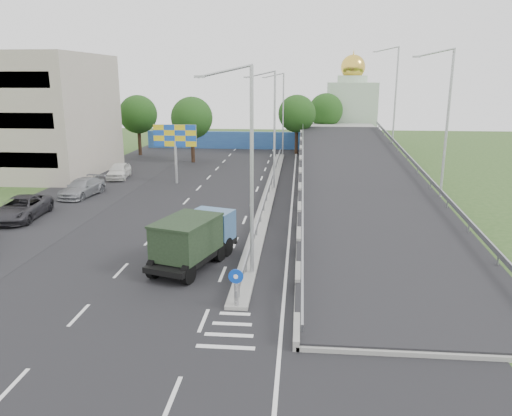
# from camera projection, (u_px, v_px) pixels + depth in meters

# --- Properties ---
(ground) EXTENTS (160.00, 160.00, 0.00)m
(ground) POSITION_uv_depth(u_px,v_px,m) (229.00, 335.00, 19.34)
(ground) COLOR #2D4C1E
(ground) RESTS_ON ground
(road_surface) EXTENTS (26.00, 90.00, 0.04)m
(road_surface) POSITION_uv_depth(u_px,v_px,m) (227.00, 206.00, 38.87)
(road_surface) COLOR black
(road_surface) RESTS_ON ground
(parking_strip) EXTENTS (8.00, 90.00, 0.05)m
(parking_strip) POSITION_uv_depth(u_px,v_px,m) (67.00, 202.00, 40.00)
(parking_strip) COLOR black
(parking_strip) RESTS_ON ground
(median) EXTENTS (1.00, 44.00, 0.20)m
(median) POSITION_uv_depth(u_px,v_px,m) (269.00, 194.00, 42.44)
(median) COLOR gray
(median) RESTS_ON ground
(overpass_ramp) EXTENTS (10.00, 50.00, 3.50)m
(overpass_ramp) POSITION_uv_depth(u_px,v_px,m) (359.00, 176.00, 41.37)
(overpass_ramp) COLOR gray
(overpass_ramp) RESTS_ON ground
(median_guardrail) EXTENTS (0.09, 44.00, 0.71)m
(median_guardrail) POSITION_uv_depth(u_px,v_px,m) (269.00, 186.00, 42.28)
(median_guardrail) COLOR gray
(median_guardrail) RESTS_ON median
(sign_bollard) EXTENTS (0.64, 0.23, 1.67)m
(sign_bollard) POSITION_uv_depth(u_px,v_px,m) (236.00, 287.00, 21.17)
(sign_bollard) COLOR black
(sign_bollard) RESTS_ON median
(lamp_post_near) EXTENTS (2.74, 0.18, 10.08)m
(lamp_post_near) POSITION_uv_depth(u_px,v_px,m) (248.00, 161.00, 23.64)
(lamp_post_near) COLOR #B2B5B7
(lamp_post_near) RESTS_ON median
(lamp_post_mid) EXTENTS (2.74, 0.18, 10.08)m
(lamp_post_mid) POSITION_uv_depth(u_px,v_px,m) (272.00, 124.00, 42.92)
(lamp_post_mid) COLOR #B2B5B7
(lamp_post_mid) RESTS_ON median
(lamp_post_far) EXTENTS (2.74, 0.18, 10.08)m
(lamp_post_far) POSITION_uv_depth(u_px,v_px,m) (282.00, 110.00, 62.19)
(lamp_post_far) COLOR #B2B5B7
(lamp_post_far) RESTS_ON median
(blue_wall) EXTENTS (30.00, 0.50, 2.40)m
(blue_wall) POSITION_uv_depth(u_px,v_px,m) (254.00, 140.00, 69.49)
(blue_wall) COLOR #284893
(blue_wall) RESTS_ON ground
(church) EXTENTS (7.00, 7.00, 13.80)m
(church) POSITION_uv_depth(u_px,v_px,m) (351.00, 108.00, 74.94)
(church) COLOR #B2CCAD
(church) RESTS_ON ground
(billboard) EXTENTS (4.00, 0.24, 5.50)m
(billboard) POSITION_uv_depth(u_px,v_px,m) (175.00, 139.00, 46.05)
(billboard) COLOR #B2B5B7
(billboard) RESTS_ON ground
(tree_left_mid) EXTENTS (4.80, 4.80, 7.60)m
(tree_left_mid) POSITION_uv_depth(u_px,v_px,m) (192.00, 118.00, 57.44)
(tree_left_mid) COLOR black
(tree_left_mid) RESTS_ON ground
(tree_median_far) EXTENTS (4.80, 4.80, 7.60)m
(tree_median_far) POSITION_uv_depth(u_px,v_px,m) (297.00, 114.00, 64.11)
(tree_median_far) COLOR black
(tree_median_far) RESTS_ON ground
(tree_left_far) EXTENTS (4.80, 4.80, 7.60)m
(tree_left_far) POSITION_uv_depth(u_px,v_px,m) (138.00, 114.00, 62.96)
(tree_left_far) COLOR black
(tree_left_far) RESTS_ON ground
(tree_ramp_far) EXTENTS (4.80, 4.80, 7.60)m
(tree_ramp_far) POSITION_uv_depth(u_px,v_px,m) (326.00, 111.00, 70.51)
(tree_ramp_far) COLOR black
(tree_ramp_far) RESTS_ON ground
(dump_truck) EXTENTS (3.95, 6.54, 2.71)m
(dump_truck) POSITION_uv_depth(u_px,v_px,m) (194.00, 238.00, 26.21)
(dump_truck) COLOR black
(dump_truck) RESTS_ON ground
(parked_car_c) EXTENTS (3.09, 5.89, 1.58)m
(parked_car_c) POSITION_uv_depth(u_px,v_px,m) (21.00, 208.00, 35.00)
(parked_car_c) COLOR #2C2B2F
(parked_car_c) RESTS_ON ground
(parked_car_d) EXTENTS (2.75, 5.34, 1.48)m
(parked_car_d) POSITION_uv_depth(u_px,v_px,m) (82.00, 188.00, 41.72)
(parked_car_d) COLOR gray
(parked_car_d) RESTS_ON ground
(parked_car_e) EXTENTS (2.44, 4.75, 1.55)m
(parked_car_e) POSITION_uv_depth(u_px,v_px,m) (119.00, 171.00, 49.19)
(parked_car_e) COLOR white
(parked_car_e) RESTS_ON ground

